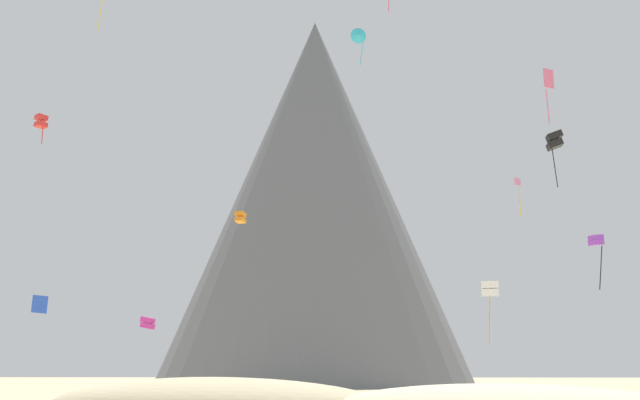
{
  "coord_description": "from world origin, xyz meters",
  "views": [
    {
      "loc": [
        7.41,
        -36.87,
        2.77
      ],
      "look_at": [
        3.04,
        49.42,
        19.31
      ],
      "focal_mm": 49.04,
      "sensor_mm": 36.0,
      "label": 1
    }
  ],
  "objects": [
    {
      "name": "rock_massif",
      "position": [
        -2.38,
        98.67,
        25.77
      ],
      "size": [
        66.82,
        66.82,
        58.24
      ],
      "color": "slate",
      "rests_on": "ground_plane"
    },
    {
      "name": "kite_red_mid",
      "position": [
        -21.77,
        38.21,
        24.67
      ],
      "size": [
        1.37,
        1.37,
        2.7
      ],
      "rotation": [
        0.0,
        0.0,
        2.35
      ],
      "color": "red"
    },
    {
      "name": "kite_blue_low",
      "position": [
        -15.52,
        23.99,
        7.12
      ],
      "size": [
        0.95,
        0.77,
        1.32
      ],
      "rotation": [
        0.0,
        0.0,
        2.89
      ],
      "color": "blue"
    },
    {
      "name": "kite_orange_mid",
      "position": [
        -3.19,
        36.73,
        15.43
      ],
      "size": [
        1.01,
        1.04,
        1.01
      ],
      "rotation": [
        0.0,
        0.0,
        2.78
      ],
      "color": "orange"
    },
    {
      "name": "kite_white_low",
      "position": [
        17.98,
        37.08,
        9.2
      ],
      "size": [
        1.62,
        1.64,
        5.28
      ],
      "rotation": [
        0.0,
        0.0,
        2.88
      ],
      "color": "white"
    },
    {
      "name": "kite_magenta_low",
      "position": [
        -14.59,
        51.44,
        7.17
      ],
      "size": [
        1.41,
        1.34,
        1.31
      ],
      "rotation": [
        0.0,
        0.0,
        1.41
      ],
      "color": "#D1339E"
    },
    {
      "name": "kite_black_mid",
      "position": [
        24.08,
        37.64,
        22.1
      ],
      "size": [
        1.43,
        1.32,
        4.98
      ],
      "rotation": [
        0.0,
        0.0,
        1.53
      ],
      "color": "black"
    },
    {
      "name": "kite_rainbow_mid",
      "position": [
        21.7,
        28.05,
        24.17
      ],
      "size": [
        0.87,
        0.61,
        4.45
      ],
      "rotation": [
        0.0,
        0.0,
        2.88
      ],
      "color": "#E5668C"
    },
    {
      "name": "kite_cyan_high",
      "position": [
        7.08,
        49.93,
        36.96
      ],
      "size": [
        1.72,
        0.77,
        4.14
      ],
      "rotation": [
        0.0,
        0.0,
        0.2
      ],
      "color": "#33BCDB"
    },
    {
      "name": "kite_violet_low",
      "position": [
        26.05,
        33.55,
        12.69
      ],
      "size": [
        1.22,
        1.21,
        4.44
      ],
      "rotation": [
        0.0,
        0.0,
        2.04
      ],
      "color": "purple"
    },
    {
      "name": "kite_pink_mid",
      "position": [
        24.27,
        57.0,
        21.8
      ],
      "size": [
        0.71,
        0.54,
        4.33
      ],
      "rotation": [
        0.0,
        0.0,
        5.95
      ],
      "color": "pink"
    }
  ]
}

